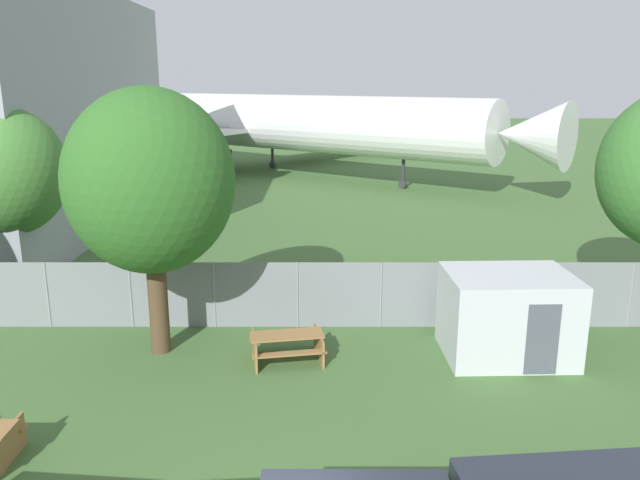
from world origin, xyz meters
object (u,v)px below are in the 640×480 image
object	(u,v)px
airplane	(265,122)
portable_cabin	(508,315)
tree_behind_benches	(8,172)
tree_left_of_cabin	(151,182)
picnic_bench_near_cabin	(287,344)

from	to	relation	value
airplane	portable_cabin	size ratio (longest dim) A/B	11.91
portable_cabin	tree_behind_benches	bearing A→B (deg)	158.01
tree_behind_benches	airplane	bearing A→B (deg)	77.24
portable_cabin	tree_left_of_cabin	world-z (taller)	tree_left_of_cabin
portable_cabin	picnic_bench_near_cabin	distance (m)	6.06
airplane	tree_left_of_cabin	distance (m)	34.90
airplane	picnic_bench_near_cabin	xyz separation A→B (m)	(3.60, -35.51, -3.65)
airplane	tree_behind_benches	distance (m)	29.88
portable_cabin	tree_left_of_cabin	bearing A→B (deg)	176.77
portable_cabin	tree_behind_benches	world-z (taller)	tree_behind_benches
tree_left_of_cabin	tree_behind_benches	world-z (taller)	tree_left_of_cabin
picnic_bench_near_cabin	airplane	bearing A→B (deg)	95.78
tree_left_of_cabin	picnic_bench_near_cabin	bearing A→B (deg)	-9.82
tree_left_of_cabin	tree_behind_benches	xyz separation A→B (m)	(-6.62, 5.75, -0.56)
portable_cabin	picnic_bench_near_cabin	world-z (taller)	portable_cabin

